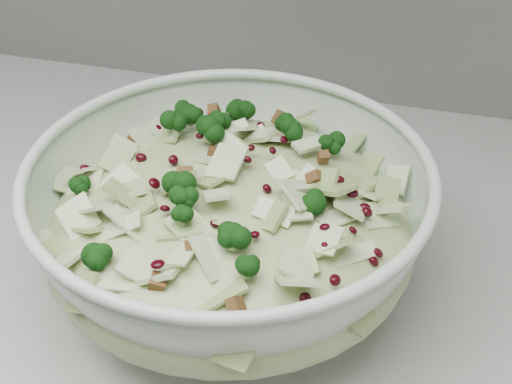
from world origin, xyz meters
TOP-DOWN VIEW (x-y plane):
  - mixing_bowl at (0.22, 1.60)m, footprint 0.43×0.43m
  - salad at (0.22, 1.60)m, footprint 0.39×0.39m

SIDE VIEW (x-z plane):
  - mixing_bowl at x=0.22m, z-range 0.90..1.04m
  - salad at x=0.22m, z-range 0.92..1.06m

